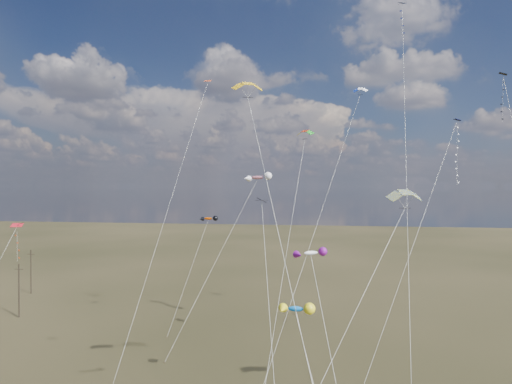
# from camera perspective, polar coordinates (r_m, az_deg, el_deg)

# --- Properties ---
(utility_pole_near) EXTENTS (1.40, 0.20, 8.00)m
(utility_pole_near) POSITION_cam_1_polar(r_m,az_deg,el_deg) (78.43, -27.52, -10.80)
(utility_pole_near) COLOR black
(utility_pole_near) RESTS_ON ground
(utility_pole_far) EXTENTS (1.40, 0.20, 8.00)m
(utility_pole_far) POSITION_cam_1_polar(r_m,az_deg,el_deg) (94.20, -26.32, -8.87)
(utility_pole_far) COLOR black
(utility_pole_far) RESTS_ON ground
(diamond_black_high) EXTENTS (4.53, 26.25, 32.05)m
(diamond_black_high) POSITION_cam_1_polar(r_m,az_deg,el_deg) (55.24, 28.82, 8.62)
(diamond_black_high) COLOR black
(diamond_black_high) RESTS_ON ground
(diamond_navy_tall) EXTENTS (3.81, 27.37, 41.41)m
(diamond_navy_tall) POSITION_cam_1_polar(r_m,az_deg,el_deg) (56.05, 17.89, 16.94)
(diamond_navy_tall) COLOR #0D1D47
(diamond_navy_tall) RESTS_ON ground
(diamond_black_mid) EXTENTS (4.08, 15.49, 18.60)m
(diamond_black_mid) POSITION_cam_1_polar(r_m,az_deg,el_deg) (36.20, 1.25, -8.65)
(diamond_black_mid) COLOR black
(diamond_black_mid) RESTS_ON ground
(diamond_red_low) EXTENTS (2.45, 11.03, 15.84)m
(diamond_red_low) POSITION_cam_1_polar(r_m,az_deg,el_deg) (52.44, -28.12, -6.34)
(diamond_red_low) COLOR red
(diamond_red_low) RESTS_ON ground
(diamond_navy_right) EXTENTS (13.25, 18.72, 26.96)m
(diamond_navy_right) POSITION_cam_1_polar(r_m,az_deg,el_deg) (53.15, 23.43, 3.49)
(diamond_navy_right) COLOR #080D51
(diamond_navy_right) RESTS_ON ground
(diamond_orange_center) EXTENTS (4.81, 18.88, 32.86)m
(diamond_orange_center) POSITION_cam_1_polar(r_m,az_deg,el_deg) (51.52, -9.28, 3.40)
(diamond_orange_center) COLOR #EF4D1E
(diamond_orange_center) RESTS_ON ground
(parafoil_yellow) EXTENTS (9.95, 18.30, 28.81)m
(parafoil_yellow) POSITION_cam_1_polar(r_m,az_deg,el_deg) (38.94, -0.99, 13.22)
(parafoil_yellow) COLOR gold
(parafoil_yellow) RESTS_ON ground
(parafoil_blue_white) EXTENTS (11.60, 26.32, 33.55)m
(parafoil_blue_white) POSITION_cam_1_polar(r_m,az_deg,el_deg) (65.11, 12.83, 12.24)
(parafoil_blue_white) COLOR #1235BD
(parafoil_blue_white) RESTS_ON ground
(parafoil_striped) EXTENTS (12.10, 14.37, 19.82)m
(parafoil_striped) POSITION_cam_1_polar(r_m,az_deg,el_deg) (38.75, 18.10, -0.12)
(parafoil_striped) COLOR #CDBB0A
(parafoil_striped) RESTS_ON ground
(parafoil_tricolor) EXTENTS (3.96, 17.52, 26.26)m
(parafoil_tricolor) POSITION_cam_1_polar(r_m,az_deg,el_deg) (51.27, 6.09, 7.33)
(parafoil_tricolor) COLOR #D4B909
(parafoil_tricolor) RESTS_ON ground
(novelty_orange_black) EXTENTS (4.39, 10.52, 15.26)m
(novelty_orange_black) POSITION_cam_1_polar(r_m,az_deg,el_deg) (68.41, -6.02, -3.38)
(novelty_orange_black) COLOR #DF4800
(novelty_orange_black) RESTS_ON ground
(novelty_white_purple) EXTENTS (4.63, 9.02, 15.14)m
(novelty_white_purple) POSITION_cam_1_polar(r_m,az_deg,el_deg) (33.57, 6.92, -7.77)
(novelty_white_purple) COLOR white
(novelty_white_purple) RESTS_ON ground
(novelty_redwhite_stripe) EXTENTS (10.52, 13.30, 21.43)m
(novelty_redwhite_stripe) POSITION_cam_1_polar(r_m,az_deg,el_deg) (60.93, 0.14, 1.77)
(novelty_redwhite_stripe) COLOR red
(novelty_redwhite_stripe) RESTS_ON ground
(novelty_blue_yellow) EXTENTS (5.00, 8.15, 11.96)m
(novelty_blue_yellow) POSITION_cam_1_polar(r_m,az_deg,el_deg) (31.10, 5.01, -14.47)
(novelty_blue_yellow) COLOR #0C63BA
(novelty_blue_yellow) RESTS_ON ground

